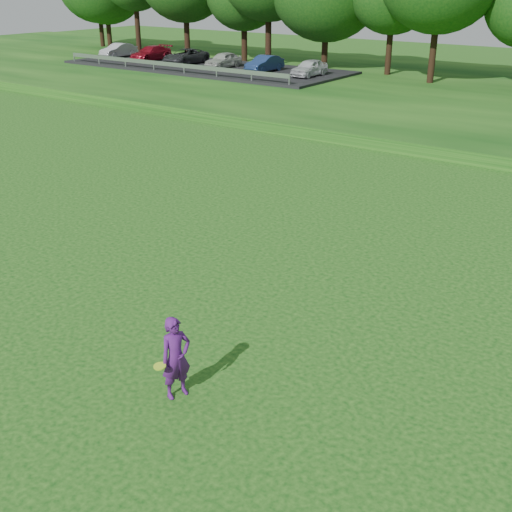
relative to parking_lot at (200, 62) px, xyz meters
The scene contains 5 objects.
ground 40.82m from the parking_lot, 53.54° to the right, with size 140.00×140.00×0.00m, color #0B3B0F.
berm 24.29m from the parking_lot, ahead, with size 130.00×30.00×0.60m, color #0B3B0F.
walking_path 27.45m from the parking_lot, 27.87° to the right, with size 130.00×1.60×0.04m, color gray.
parking_lot is the anchor object (origin of this frame).
woman 43.67m from the parking_lot, 50.20° to the right, with size 0.59×0.85×1.70m.
Camera 1 is at (11.07, -8.29, 7.58)m, focal length 45.00 mm.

